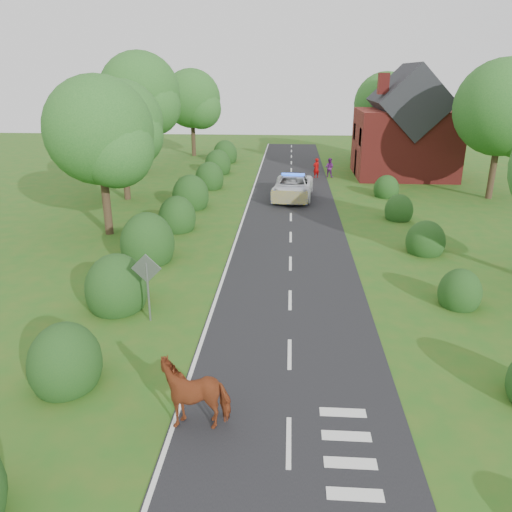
# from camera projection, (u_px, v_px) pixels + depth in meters

# --- Properties ---
(ground) EXTENTS (120.00, 120.00, 0.00)m
(ground) POSITION_uv_depth(u_px,v_px,m) (290.00, 355.00, 15.70)
(ground) COLOR #245F19
(road) EXTENTS (6.00, 70.00, 0.02)m
(road) POSITION_uv_depth(u_px,v_px,m) (291.00, 222.00, 29.75)
(road) COLOR black
(road) RESTS_ON ground
(road_markings) EXTENTS (4.96, 70.00, 0.01)m
(road_markings) POSITION_uv_depth(u_px,v_px,m) (262.00, 231.00, 27.91)
(road_markings) COLOR white
(road_markings) RESTS_ON road
(hedgerow_left) EXTENTS (2.75, 50.41, 3.00)m
(hedgerow_left) POSITION_uv_depth(u_px,v_px,m) (170.00, 223.00, 26.82)
(hedgerow_left) COLOR #1C441A
(hedgerow_left) RESTS_ON ground
(hedgerow_right) EXTENTS (2.10, 45.78, 2.10)m
(hedgerow_right) POSITION_uv_depth(u_px,v_px,m) (419.00, 235.00, 25.59)
(hedgerow_right) COLOR #1C441A
(hedgerow_right) RESTS_ON ground
(tree_left_a) EXTENTS (5.74, 5.60, 8.38)m
(tree_left_a) POSITION_uv_depth(u_px,v_px,m) (103.00, 135.00, 25.60)
(tree_left_a) COLOR #332316
(tree_left_a) RESTS_ON ground
(tree_left_b) EXTENTS (5.74, 5.60, 8.07)m
(tree_left_b) POSITION_uv_depth(u_px,v_px,m) (124.00, 126.00, 33.29)
(tree_left_b) COLOR #332316
(tree_left_b) RESTS_ON ground
(tree_left_c) EXTENTS (6.97, 6.80, 10.22)m
(tree_left_c) POSITION_uv_depth(u_px,v_px,m) (143.00, 96.00, 42.21)
(tree_left_c) COLOR #332316
(tree_left_c) RESTS_ON ground
(tree_left_d) EXTENTS (6.15, 6.00, 8.89)m
(tree_left_d) POSITION_uv_depth(u_px,v_px,m) (194.00, 101.00, 51.75)
(tree_left_d) COLOR #332316
(tree_left_d) RESTS_ON ground
(tree_right_b) EXTENTS (6.56, 6.40, 9.40)m
(tree_right_b) POSITION_uv_depth(u_px,v_px,m) (508.00, 112.00, 33.21)
(tree_right_b) COLOR #332316
(tree_right_b) RESTS_ON ground
(tree_right_c) EXTENTS (6.15, 6.00, 8.58)m
(tree_right_c) POSITION_uv_depth(u_px,v_px,m) (388.00, 106.00, 48.73)
(tree_right_c) COLOR #332316
(tree_right_c) RESTS_ON ground
(road_sign) EXTENTS (1.06, 0.08, 2.53)m
(road_sign) POSITION_uv_depth(u_px,v_px,m) (147.00, 278.00, 17.33)
(road_sign) COLOR gray
(road_sign) RESTS_ON ground
(house) EXTENTS (8.00, 7.40, 9.17)m
(house) POSITION_uv_depth(u_px,v_px,m) (405.00, 131.00, 41.90)
(house) COLOR maroon
(house) RESTS_ON ground
(cow) EXTENTS (2.20, 1.37, 1.47)m
(cow) POSITION_uv_depth(u_px,v_px,m) (196.00, 394.00, 12.54)
(cow) COLOR brown
(cow) RESTS_ON ground
(police_van) EXTENTS (3.12, 6.04, 1.76)m
(police_van) POSITION_uv_depth(u_px,v_px,m) (293.00, 187.00, 35.17)
(police_van) COLOR silver
(police_van) RESTS_ON ground
(pedestrian_red) EXTENTS (0.73, 0.68, 1.67)m
(pedestrian_red) POSITION_uv_depth(u_px,v_px,m) (316.00, 168.00, 42.02)
(pedestrian_red) COLOR #9C0606
(pedestrian_red) RESTS_ON ground
(pedestrian_purple) EXTENTS (0.95, 0.85, 1.61)m
(pedestrian_purple) POSITION_uv_depth(u_px,v_px,m) (329.00, 168.00, 42.42)
(pedestrian_purple) COLOR #5D1B6A
(pedestrian_purple) RESTS_ON ground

